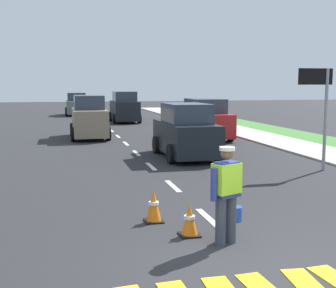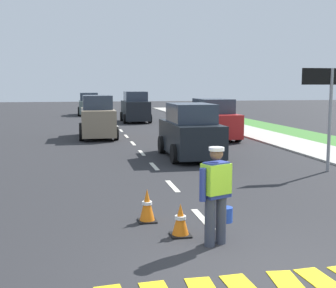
# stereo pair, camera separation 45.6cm
# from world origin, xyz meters

# --- Properties ---
(ground_plane) EXTENTS (96.00, 96.00, 0.00)m
(ground_plane) POSITION_xyz_m (0.00, 21.00, 0.00)
(ground_plane) COLOR #28282B
(sidewalk_right) EXTENTS (2.40, 72.00, 0.14)m
(sidewalk_right) POSITION_xyz_m (7.20, 10.00, 0.00)
(sidewalk_right) COLOR #B2ADA3
(sidewalk_right) RESTS_ON ground
(lane_center_line) EXTENTS (0.14, 46.40, 0.01)m
(lane_center_line) POSITION_xyz_m (0.00, 25.20, 0.00)
(lane_center_line) COLOR silver
(lane_center_line) RESTS_ON ground
(road_worker) EXTENTS (0.68, 0.55, 1.67)m
(road_worker) POSITION_xyz_m (-0.16, 1.28, 0.93)
(road_worker) COLOR #383D4C
(road_worker) RESTS_ON ground
(lane_direction_sign) EXTENTS (1.16, 0.11, 3.20)m
(lane_direction_sign) POSITION_xyz_m (4.96, 6.81, 2.41)
(lane_direction_sign) COLOR gray
(lane_direction_sign) RESTS_ON ground
(traffic_cone_near) EXTENTS (0.36, 0.36, 0.66)m
(traffic_cone_near) POSITION_xyz_m (-1.12, 2.76, 0.33)
(traffic_cone_near) COLOR black
(traffic_cone_near) RESTS_ON ground
(traffic_cone_far) EXTENTS (0.36, 0.36, 0.59)m
(traffic_cone_far) POSITION_xyz_m (-0.66, 1.81, 0.29)
(traffic_cone_far) COLOR black
(traffic_cone_far) RESTS_ON ground
(car_outgoing_ahead) EXTENTS (1.92, 3.97, 2.01)m
(car_outgoing_ahead) POSITION_xyz_m (1.63, 10.30, 0.93)
(car_outgoing_ahead) COLOR black
(car_outgoing_ahead) RESTS_ON ground
(car_outgoing_far) EXTENTS (2.00, 3.92, 2.23)m
(car_outgoing_far) POSITION_xyz_m (1.61, 26.76, 1.04)
(car_outgoing_far) COLOR black
(car_outgoing_far) RESTS_ON ground
(car_oncoming_third) EXTENTS (2.02, 4.18, 2.01)m
(car_oncoming_third) POSITION_xyz_m (-1.56, 35.35, 0.93)
(car_oncoming_third) COLOR slate
(car_oncoming_third) RESTS_ON ground
(car_oncoming_second) EXTENTS (1.89, 3.94, 2.17)m
(car_oncoming_second) POSITION_xyz_m (-1.50, 17.38, 1.01)
(car_oncoming_second) COLOR gray
(car_oncoming_second) RESTS_ON ground
(car_parked_far) EXTENTS (2.02, 4.29, 2.01)m
(car_parked_far) POSITION_xyz_m (4.16, 15.80, 0.94)
(car_parked_far) COLOR red
(car_parked_far) RESTS_ON ground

